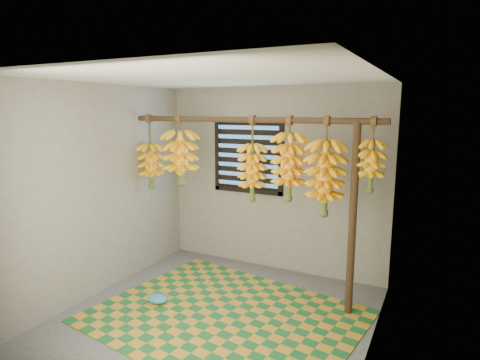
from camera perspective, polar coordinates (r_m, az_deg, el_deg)
The scene contains 16 objects.
floor at distance 4.38m, azimuth -3.44°, elevation -18.91°, with size 3.00×3.00×0.01m, color #484848.
ceiling at distance 3.84m, azimuth -3.83°, elevation 14.35°, with size 3.00×3.00×0.01m, color silver.
wall_back at distance 5.27m, azimuth 4.70°, elevation 0.01°, with size 3.00×0.01×2.40m, color slate.
wall_left at distance 4.87m, azimuth -19.09°, elevation -1.35°, with size 0.01×3.00×2.40m, color slate.
wall_right at distance 3.45m, azimuth 18.56°, elevation -5.86°, with size 0.01×3.00×2.40m, color slate.
window at distance 5.34m, azimuth 1.15°, elevation 3.43°, with size 1.00×0.04×1.00m.
hanging_pole at distance 4.45m, azimuth 0.88°, elevation 8.57°, with size 0.06×0.06×3.00m, color #402A19.
support_post at distance 4.22m, azimuth 15.72°, elevation -5.66°, with size 0.08×0.08×2.00m, color #402A19.
woven_mat at distance 4.38m, azimuth -2.14°, elevation -18.78°, with size 2.58×2.06×0.01m, color #1B5B28.
plastic_bag at distance 4.69m, azimuth -11.63°, elevation -16.20°, with size 0.24×0.18×0.10m, color teal.
banana_bunch_a at distance 5.24m, azimuth -12.54°, elevation 2.01°, with size 0.31×0.31×0.94m.
banana_bunch_b at distance 4.94m, azimuth -8.47°, elevation 3.12°, with size 0.40×0.40×0.85m.
banana_bunch_c at distance 4.47m, azimuth 1.77°, elevation 1.08°, with size 0.30×0.30×0.96m.
banana_bunch_d at distance 4.30m, azimuth 6.98°, elevation 1.86°, with size 0.35×0.35×0.90m.
banana_bunch_e at distance 4.19m, azimuth 12.01°, elevation 0.25°, with size 0.39×0.39×1.02m.
banana_bunch_f at distance 4.08m, azimuth 18.17°, elevation 1.94°, with size 0.26×0.26×0.74m.
Camera 1 is at (1.95, -3.30, 2.12)m, focal length 30.00 mm.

